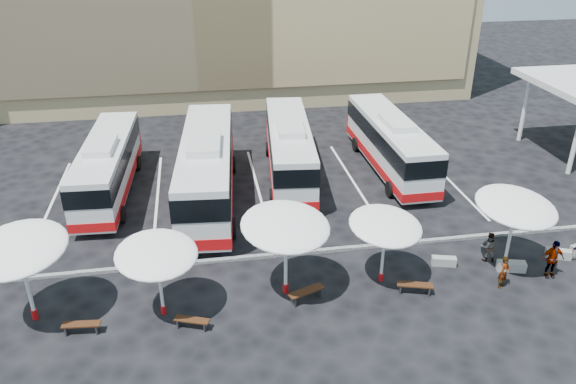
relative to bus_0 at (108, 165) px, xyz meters
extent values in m
plane|color=black|center=(8.72, -9.01, -1.83)|extent=(120.00, 120.00, 0.00)
cylinder|color=silver|center=(28.72, -2.01, 0.57)|extent=(0.30, 0.30, 4.80)
cylinder|color=silver|center=(28.72, 3.99, 0.57)|extent=(0.30, 0.30, 4.80)
cube|color=black|center=(8.72, -8.51, -1.75)|extent=(34.00, 0.25, 0.15)
cube|color=white|center=(-3.28, -1.01, -1.82)|extent=(0.15, 12.00, 0.01)
cube|color=white|center=(2.72, -1.01, -1.82)|extent=(0.15, 12.00, 0.01)
cube|color=white|center=(8.72, -1.01, -1.82)|extent=(0.15, 12.00, 0.01)
cube|color=white|center=(14.72, -1.01, -1.82)|extent=(0.15, 12.00, 0.01)
cube|color=white|center=(20.72, -1.01, -1.82)|extent=(0.15, 12.00, 0.01)
cube|color=silver|center=(0.00, -0.01, -0.02)|extent=(2.90, 11.26, 2.79)
cube|color=black|center=(0.00, -0.01, 0.54)|extent=(2.96, 11.32, 1.02)
cube|color=red|center=(0.00, -0.01, -1.04)|extent=(2.96, 11.32, 0.51)
cube|color=red|center=(0.29, 5.56, -0.71)|extent=(2.39, 0.31, 1.30)
cube|color=silver|center=(-0.05, -0.94, 1.56)|extent=(1.63, 2.86, 0.37)
cylinder|color=black|center=(-0.99, 3.30, -1.36)|extent=(0.37, 0.95, 0.93)
cylinder|color=black|center=(1.33, 3.17, -1.36)|extent=(0.37, 0.95, 0.93)
cylinder|color=black|center=(-1.35, -3.66, -1.36)|extent=(0.37, 0.95, 0.93)
cylinder|color=black|center=(0.97, -3.79, -1.36)|extent=(0.37, 0.95, 0.93)
cube|color=silver|center=(5.74, -1.92, 0.28)|extent=(3.76, 13.17, 3.25)
cube|color=black|center=(5.74, -1.92, 0.93)|extent=(3.83, 13.24, 1.19)
cube|color=red|center=(5.74, -1.92, -0.91)|extent=(3.83, 13.24, 0.60)
cube|color=red|center=(6.27, 4.55, -0.53)|extent=(2.78, 0.44, 1.52)
cube|color=silver|center=(5.65, -3.00, 2.12)|extent=(1.99, 3.38, 0.43)
cylinder|color=black|center=(4.70, 1.96, -1.29)|extent=(0.47, 1.11, 1.08)
cylinder|color=black|center=(7.40, 1.74, -1.29)|extent=(0.47, 1.11, 1.08)
cylinder|color=black|center=(4.04, -6.13, -1.29)|extent=(0.47, 1.11, 1.08)
cylinder|color=black|center=(6.74, -6.35, -1.29)|extent=(0.47, 1.11, 1.08)
cube|color=silver|center=(10.93, 0.67, 0.07)|extent=(3.60, 11.87, 2.92)
cube|color=black|center=(10.93, 0.67, 0.65)|extent=(3.67, 11.93, 1.07)
cube|color=red|center=(10.93, 0.67, -1.00)|extent=(3.67, 11.93, 0.54)
cube|color=red|center=(11.52, 6.48, -0.66)|extent=(2.50, 0.45, 1.36)
cube|color=silver|center=(10.83, -0.30, 1.73)|extent=(1.85, 3.06, 0.39)
cylinder|color=black|center=(10.06, 4.18, -1.34)|extent=(0.44, 1.00, 0.97)
cylinder|color=black|center=(12.48, 3.94, -1.34)|extent=(0.44, 1.00, 0.97)
cylinder|color=black|center=(9.32, -3.08, -1.34)|extent=(0.44, 1.00, 0.97)
cylinder|color=black|center=(11.74, -3.33, -1.34)|extent=(0.44, 1.00, 0.97)
cube|color=silver|center=(17.48, 0.60, 0.05)|extent=(2.47, 11.59, 2.90)
cube|color=black|center=(17.48, 0.60, 0.63)|extent=(2.53, 11.65, 1.06)
cube|color=red|center=(17.48, 0.60, -1.01)|extent=(2.53, 11.65, 0.53)
cube|color=red|center=(17.46, 6.39, -0.67)|extent=(2.47, 0.21, 1.35)
cube|color=silver|center=(17.49, -0.37, 1.70)|extent=(1.56, 2.90, 0.39)
cylinder|color=black|center=(16.26, 3.97, -1.34)|extent=(0.34, 0.97, 0.97)
cylinder|color=black|center=(18.67, 3.98, -1.34)|extent=(0.34, 0.97, 0.97)
cylinder|color=black|center=(16.30, -3.27, -1.34)|extent=(0.34, 0.97, 0.97)
cylinder|color=black|center=(18.71, -3.26, -1.34)|extent=(0.34, 0.97, 0.97)
cylinder|color=silver|center=(-1.83, -11.50, -0.15)|extent=(0.19, 0.19, 3.35)
cylinder|color=red|center=(-1.83, -11.50, -1.60)|extent=(0.31, 0.31, 0.45)
ellipsoid|color=white|center=(-1.83, -11.50, 1.58)|extent=(4.74, 4.78, 1.15)
cylinder|color=silver|center=(3.40, -12.05, -0.38)|extent=(0.18, 0.18, 2.90)
cylinder|color=red|center=(3.40, -12.05, -1.63)|extent=(0.28, 0.28, 0.39)
ellipsoid|color=white|center=(3.40, -12.05, 1.12)|extent=(4.31, 4.33, 0.99)
cylinder|color=silver|center=(8.69, -11.46, -0.16)|extent=(0.20, 0.20, 3.33)
cylinder|color=red|center=(8.69, -11.46, -1.61)|extent=(0.32, 0.32, 0.44)
ellipsoid|color=white|center=(8.69, -11.46, 1.56)|extent=(4.97, 4.99, 1.14)
cylinder|color=silver|center=(13.13, -11.29, -0.41)|extent=(0.17, 0.17, 2.84)
cylinder|color=red|center=(13.13, -11.29, -1.64)|extent=(0.27, 0.27, 0.38)
ellipsoid|color=white|center=(13.13, -11.29, 1.06)|extent=(4.27, 4.29, 0.97)
cylinder|color=silver|center=(19.22, -11.24, -0.22)|extent=(0.20, 0.20, 3.22)
cylinder|color=red|center=(19.22, -11.24, -1.61)|extent=(0.31, 0.31, 0.43)
ellipsoid|color=white|center=(19.22, -11.24, 1.44)|extent=(4.82, 4.85, 1.10)
cube|color=black|center=(0.24, -12.74, -1.40)|extent=(1.53, 0.54, 0.06)
cube|color=black|center=(-0.36, -12.68, -1.63)|extent=(0.10, 0.38, 0.40)
cube|color=black|center=(0.83, -12.80, -1.63)|extent=(0.10, 0.38, 0.40)
cube|color=black|center=(4.58, -13.17, -1.42)|extent=(1.46, 0.85, 0.06)
cube|color=black|center=(4.05, -12.98, -1.64)|extent=(0.18, 0.36, 0.38)
cube|color=black|center=(5.11, -13.37, -1.64)|extent=(0.18, 0.36, 0.38)
cube|color=black|center=(9.48, -12.16, -1.35)|extent=(1.70, 1.01, 0.07)
cube|color=black|center=(8.86, -12.40, -1.61)|extent=(0.21, 0.42, 0.44)
cube|color=black|center=(10.10, -11.92, -1.61)|extent=(0.21, 0.42, 0.44)
cube|color=black|center=(14.28, -12.46, -1.38)|extent=(1.61, 0.84, 0.06)
cube|color=black|center=(13.69, -12.28, -1.62)|extent=(0.17, 0.39, 0.41)
cube|color=black|center=(14.88, -12.64, -1.62)|extent=(0.17, 0.39, 0.41)
cube|color=gray|center=(16.47, -10.59, -1.61)|extent=(1.19, 0.66, 0.43)
cube|color=gray|center=(19.39, -11.56, -1.59)|extent=(1.35, 0.74, 0.48)
cube|color=gray|center=(22.24, -10.91, -1.61)|extent=(1.23, 0.84, 0.44)
imported|color=black|center=(18.33, -12.66, -1.05)|extent=(0.68, 0.63, 1.56)
imported|color=black|center=(18.68, -10.56, -1.07)|extent=(0.82, 0.69, 1.52)
imported|color=black|center=(20.88, -12.28, -0.88)|extent=(1.14, 0.54, 1.89)
camera|label=1|loc=(5.42, -31.43, 13.26)|focal=35.00mm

